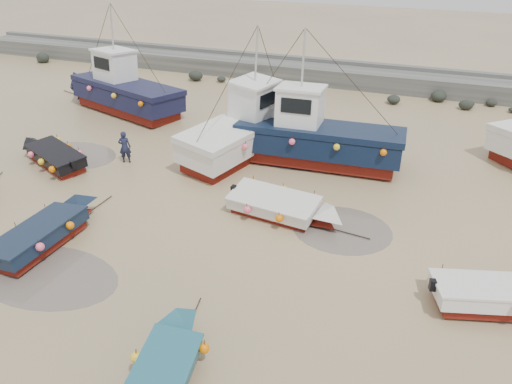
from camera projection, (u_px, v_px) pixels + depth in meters
ground at (187, 248)px, 18.03m from camera, size 120.00×120.00×0.00m
seawall at (327, 75)px, 35.82m from camera, size 60.00×4.92×1.50m
puddle_a at (46, 275)px, 16.63m from camera, size 5.29×5.29×0.01m
puddle_b at (342, 229)px, 19.11m from camera, size 3.83×3.83×0.01m
puddle_c at (74, 155)px, 25.12m from camera, size 4.47×4.47×0.01m
puddle_d at (305, 141)px, 26.75m from camera, size 6.34×6.34×0.01m
dinghy_1 at (45, 230)px, 18.06m from camera, size 2.27×6.10×1.43m
dinghy_2 at (163, 367)px, 12.52m from camera, size 1.98×5.14×1.43m
dinghy_4 at (53, 153)px, 24.00m from camera, size 5.59×3.21×1.43m
dinghy_5 at (283, 204)px, 19.68m from camera, size 5.83×2.39×1.43m
cabin_boat_0 at (119, 89)px, 30.42m from camera, size 10.56×5.21×6.22m
cabin_boat_1 at (247, 127)px, 24.91m from camera, size 4.65×10.23×6.22m
cabin_boat_2 at (306, 136)px, 23.86m from camera, size 11.06×3.60×6.22m
person at (127, 162)px, 24.40m from camera, size 0.69×0.58×1.61m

